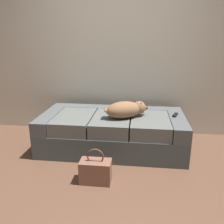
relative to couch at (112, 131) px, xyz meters
name	(u,v)px	position (x,y,z in m)	size (l,w,h in m)	color
ground_plane	(99,197)	(0.00, -1.08, -0.24)	(10.00, 10.00, 0.00)	brown
back_wall	(118,41)	(0.00, 0.70, 1.16)	(6.40, 0.10, 2.80)	silver
couch	(112,131)	(0.00, 0.00, 0.00)	(1.88, 0.95, 0.47)	#455050
dog_tan	(126,109)	(0.19, -0.10, 0.35)	(0.58, 0.44, 0.21)	#8C6244
tv_remote	(175,115)	(0.81, 0.05, 0.25)	(0.04, 0.15, 0.02)	black
handbag	(96,171)	(-0.07, -0.83, -0.11)	(0.32, 0.18, 0.38)	brown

